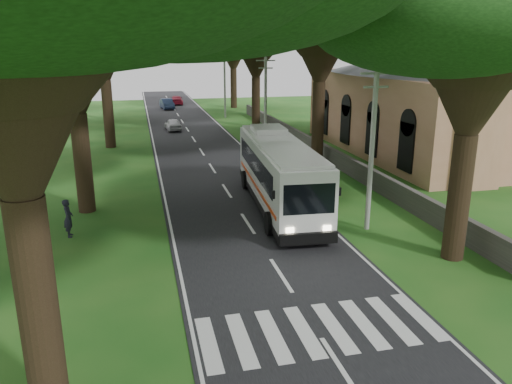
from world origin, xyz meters
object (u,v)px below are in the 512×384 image
object	(u,v)px
pole_near	(372,144)
coach_bus	(279,172)
distant_car_b	(167,104)
church	(428,93)
pole_far	(225,83)
pedestrian	(68,218)
pole_mid	(266,100)
distant_car_c	(177,100)
distant_car_a	(173,124)

from	to	relation	value
pole_near	coach_bus	distance (m)	5.88
pole_near	distant_car_b	world-z (taller)	pole_near
church	distant_car_b	xyz separation A→B (m)	(-18.80, 34.92, -4.18)
pole_far	pedestrian	bearing A→B (deg)	-110.31
pole_near	pole_mid	world-z (taller)	same
distant_car_c	pedestrian	size ratio (longest dim) A/B	2.48
church	distant_car_a	world-z (taller)	church
pole_far	coach_bus	xyz separation A→B (m)	(-3.23, -35.61, -2.21)
pole_far	church	bearing A→B (deg)	-63.18
pole_near	distant_car_c	world-z (taller)	pole_near
pole_near	pole_far	xyz separation A→B (m)	(0.00, 40.00, 0.00)
pole_far	distant_car_a	world-z (taller)	pole_far
pole_near	distant_car_c	bearing A→B (deg)	94.81
church	pole_far	distance (m)	27.41
distant_car_b	distant_car_c	bearing A→B (deg)	65.43
coach_bus	church	bearing A→B (deg)	39.45
distant_car_b	distant_car_c	xyz separation A→B (m)	(1.74, 5.35, -0.05)
distant_car_c	church	bearing A→B (deg)	115.42
church	distant_car_c	bearing A→B (deg)	112.96
coach_bus	pole_mid	bearing A→B (deg)	82.18
coach_bus	distant_car_b	xyz separation A→B (m)	(-3.20, 46.08, -1.24)
church	distant_car_c	distance (m)	43.94
pole_far	distant_car_b	bearing A→B (deg)	121.59
distant_car_c	pole_mid	bearing A→B (deg)	99.93
coach_bus	distant_car_c	distance (m)	51.46
pole_mid	pedestrian	world-z (taller)	pole_mid
coach_bus	pole_far	bearing A→B (deg)	88.70
distant_car_a	church	bearing A→B (deg)	135.84
distant_car_b	pedestrian	distance (m)	48.79
pole_mid	distant_car_b	xyz separation A→B (m)	(-6.44, 30.47, -3.45)
distant_car_b	pedestrian	xyz separation A→B (m)	(-7.53, -48.20, 0.17)
church	pole_near	bearing A→B (deg)	-128.50
coach_bus	pedestrian	distance (m)	10.99
pole_far	distant_car_b	size ratio (longest dim) A/B	1.87
distant_car_a	distant_car_b	distance (m)	18.80
distant_car_a	distant_car_b	bearing A→B (deg)	-96.07
pole_far	distant_car_c	xyz separation A→B (m)	(-4.70, 15.82, -3.50)
pole_mid	distant_car_a	size ratio (longest dim) A/B	2.17
church	pole_far	xyz separation A→B (m)	(-12.36, 24.45, -0.73)
distant_car_a	distant_car_c	xyz separation A→B (m)	(2.30, 24.14, 0.02)
distant_car_c	pedestrian	xyz separation A→B (m)	(-9.27, -53.55, 0.22)
church	coach_bus	distance (m)	19.40
church	distant_car_a	xyz separation A→B (m)	(-19.36, 16.13, -4.25)
pole_near	pedestrian	distance (m)	14.52
distant_car_a	pole_mid	bearing A→B (deg)	116.57
distant_car_c	pedestrian	distance (m)	54.35
pedestrian	distant_car_a	bearing A→B (deg)	-17.65
pole_far	distant_car_c	world-z (taller)	pole_far
church	distant_car_b	bearing A→B (deg)	118.30
pedestrian	pole_far	bearing A→B (deg)	-24.63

